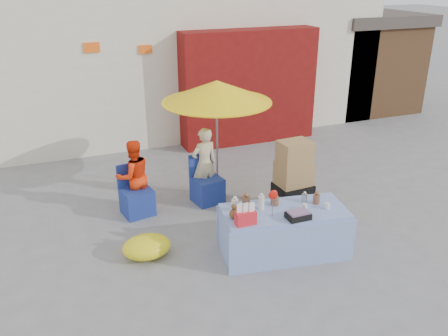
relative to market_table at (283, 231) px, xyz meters
name	(u,v)px	position (x,y,z in m)	size (l,w,h in m)	color
ground	(228,245)	(-0.67, 0.45, -0.36)	(80.00, 80.00, 0.00)	slate
market_table	(283,231)	(0.00, 0.00, 0.00)	(1.91, 1.12, 1.09)	#8AA3DE
chair_left	(137,200)	(-1.72, 1.95, -0.10)	(0.55, 0.55, 0.85)	navy
chair_right	(207,188)	(-0.47, 1.95, -0.10)	(0.55, 0.55, 0.85)	navy
vendor_orange	(134,176)	(-1.72, 2.08, 0.28)	(0.61, 0.48, 1.26)	#F2330C
vendor_beige	(204,164)	(-0.47, 2.08, 0.31)	(0.48, 0.32, 1.33)	beige
umbrella	(217,92)	(-0.17, 2.23, 1.54)	(1.90, 1.90, 2.09)	gray
box_stack	(293,181)	(0.72, 1.02, 0.24)	(0.61, 0.51, 1.29)	black
tarp_bundle	(147,247)	(-1.87, 0.61, -0.20)	(0.70, 0.56, 0.31)	yellow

